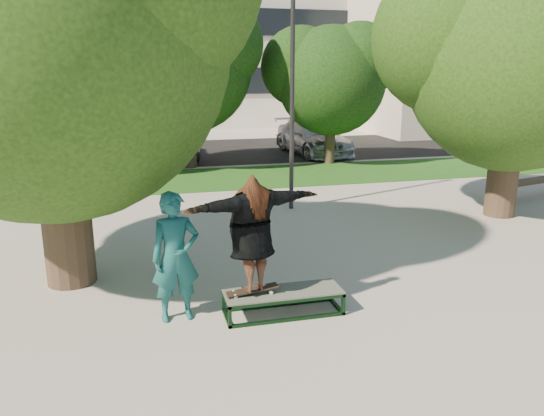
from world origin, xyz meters
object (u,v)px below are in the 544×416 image
object	(u,v)px
lamppost	(292,89)
car_dark	(87,141)
grind_box	(283,302)
car_silver_b	(313,137)
car_grey	(169,143)
bystander	(176,257)
tree_left	(41,18)
bench	(538,181)
car_silver_a	(26,139)
tree_right	(511,50)

from	to	relation	value
lamppost	car_dark	bearing A→B (deg)	119.85
grind_box	car_silver_b	bearing A→B (deg)	69.89
car_grey	car_silver_b	bearing A→B (deg)	-5.32
bystander	lamppost	bearing A→B (deg)	53.05
car_dark	lamppost	bearing A→B (deg)	-69.46
car_grey	car_dark	bearing A→B (deg)	160.20
bystander	grind_box	bearing A→B (deg)	-15.26
tree_left	car_silver_b	xyz separation A→B (m)	(8.93, 12.97, -3.68)
bystander	bench	bearing A→B (deg)	20.35
car_dark	car_silver_a	bearing A→B (deg)	148.75
car_grey	tree_left	bearing A→B (deg)	-103.48
grind_box	car_grey	size ratio (longest dim) A/B	0.39
tree_right	bystander	distance (m)	9.82
car_silver_a	bystander	bearing A→B (deg)	-81.17
grind_box	bench	size ratio (longest dim) A/B	0.53
tree_right	car_silver_a	xyz separation A→B (m)	(-13.51, 13.42, -3.34)
grind_box	car_dark	xyz separation A→B (m)	(-4.07, 16.60, 0.51)
tree_left	car_silver_a	distance (m)	16.18
bystander	car_dark	size ratio (longest dim) A/B	0.46
car_grey	car_silver_b	world-z (taller)	car_silver_b
grind_box	car_silver_b	size ratio (longest dim) A/B	0.35
tree_left	car_dark	world-z (taller)	tree_left
bench	car_grey	bearing A→B (deg)	121.84
lamppost	car_silver_a	xyz separation A→B (m)	(-8.60, 11.50, -2.40)
tree_left	bench	distance (m)	13.85
bystander	car_grey	bearing A→B (deg)	80.58
bench	grind_box	bearing A→B (deg)	-162.80
tree_left	grind_box	world-z (taller)	tree_left
grind_box	car_grey	distance (m)	15.57
grind_box	car_silver_b	xyz separation A→B (m)	(5.57, 15.21, 0.55)
tree_right	car_silver_a	bearing A→B (deg)	135.21
tree_right	bystander	world-z (taller)	tree_right
tree_right	grind_box	xyz separation A→B (m)	(-6.84, -4.23, -3.90)
lamppost	bystander	size ratio (longest dim) A/B	3.14
bystander	car_silver_a	world-z (taller)	bystander
lamppost	car_dark	world-z (taller)	lamppost
tree_left	car_dark	xyz separation A→B (m)	(-0.71, 14.36, -3.72)
car_silver_a	car_silver_b	world-z (taller)	car_silver_a
car_silver_a	tree_right	bearing A→B (deg)	-52.29
tree_left	car_silver_b	distance (m)	16.17
bystander	car_silver_a	xyz separation A→B (m)	(-5.10, 17.40, -0.22)
tree_left	grind_box	xyz separation A→B (m)	(3.37, -2.24, -4.23)
bystander	car_silver_b	distance (m)	16.58
tree_left	bench	bearing A→B (deg)	15.39
tree_right	car_grey	world-z (taller)	tree_right
bench	bystander	bearing A→B (deg)	-167.62
bystander	car_grey	xyz separation A→B (m)	(0.84, 15.29, -0.33)
lamppost	bench	world-z (taller)	lamppost
car_silver_b	tree_left	bearing A→B (deg)	-130.45
car_dark	car_grey	distance (m)	3.51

